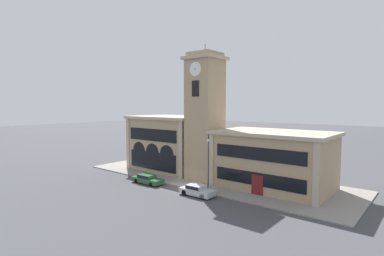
% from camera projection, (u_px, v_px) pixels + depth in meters
% --- Properties ---
extents(ground_plane, '(300.00, 300.00, 0.00)m').
position_uv_depth(ground_plane, '(180.00, 188.00, 40.11)').
color(ground_plane, '#424247').
extents(sidewalk_kerb, '(41.84, 14.19, 0.15)m').
position_uv_depth(sidewalk_kerb, '(211.00, 177.00, 45.55)').
color(sidewalk_kerb, gray).
rests_on(sidewalk_kerb, ground_plane).
extents(clock_tower, '(5.06, 5.06, 19.77)m').
position_uv_depth(clock_tower, '(205.00, 117.00, 43.64)').
color(clock_tower, tan).
rests_on(clock_tower, ground_plane).
extents(town_hall_left_wing, '(13.61, 9.54, 9.18)m').
position_uv_depth(town_hall_left_wing, '(171.00, 143.00, 51.37)').
color(town_hall_left_wing, tan).
rests_on(town_hall_left_wing, ground_plane).
extents(town_hall_right_wing, '(15.14, 9.54, 7.62)m').
position_uv_depth(town_hall_right_wing, '(273.00, 160.00, 39.60)').
color(town_hall_right_wing, tan).
rests_on(town_hall_right_wing, ground_plane).
extents(parked_car_near, '(4.94, 1.92, 1.27)m').
position_uv_depth(parked_car_near, '(147.00, 179.00, 42.19)').
color(parked_car_near, '#285633').
rests_on(parked_car_near, ground_plane).
extents(parked_car_mid, '(4.43, 2.00, 1.34)m').
position_uv_depth(parked_car_mid, '(197.00, 190.00, 36.50)').
color(parked_car_mid, '#B2B7C1').
rests_on(parked_car_mid, ground_plane).
extents(street_lamp, '(0.36, 0.36, 6.66)m').
position_uv_depth(street_lamp, '(208.00, 158.00, 37.56)').
color(street_lamp, '#4C4C51').
rests_on(street_lamp, sidewalk_kerb).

